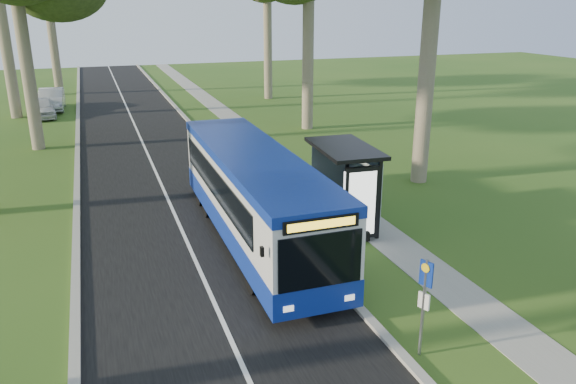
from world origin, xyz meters
The scene contains 12 objects.
ground centered at (0.00, 0.00, 0.00)m, with size 120.00×120.00×0.00m, color #2F561B.
road centered at (-3.50, 10.00, 0.01)m, with size 7.00×100.00×0.02m, color black.
kerb_east centered at (0.00, 10.00, 0.06)m, with size 0.25×100.00×0.12m, color #9E9B93.
kerb_west centered at (-7.00, 10.00, 0.06)m, with size 0.25×100.00×0.12m, color #9E9B93.
centre_line centered at (-3.50, 10.00, 0.02)m, with size 0.12×100.00×0.01m, color white.
footpath centered at (3.00, 10.00, 0.01)m, with size 1.50×100.00×0.02m, color gray.
bus centered at (-1.27, 2.13, 1.57)m, with size 2.43×11.48×3.04m.
bus_stop_sign centered at (0.44, -5.41, 1.50)m, with size 0.16×0.33×2.39m.
bus_shelter centered at (2.20, 1.83, 2.08)m, with size 2.06×3.53×2.94m.
litter_bin centered at (1.40, 6.62, 0.44)m, with size 0.50×0.50×0.87m.
car_white centered at (-9.25, 27.42, 0.68)m, with size 1.60×3.98×1.36m, color silver.
car_silver centered at (-8.76, 30.26, 0.79)m, with size 1.66×4.77×1.57m, color #B4B7BC.
Camera 1 is at (-6.04, -14.74, 7.65)m, focal length 35.00 mm.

